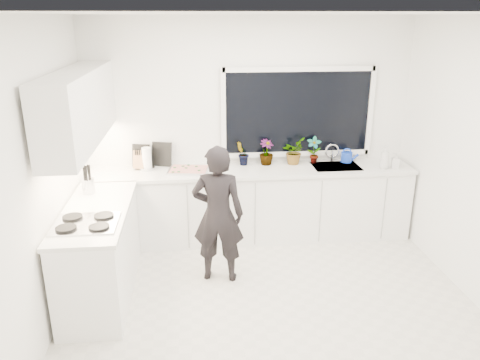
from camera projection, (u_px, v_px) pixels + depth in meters
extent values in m
cube|color=beige|center=(270.00, 302.00, 4.65)|extent=(4.00, 3.50, 0.02)
cube|color=white|center=(249.00, 129.00, 5.86)|extent=(4.00, 0.02, 2.70)
cube|color=white|center=(42.00, 180.00, 4.01)|extent=(0.02, 3.50, 2.70)
cube|color=white|center=(277.00, 12.00, 3.75)|extent=(4.00, 3.50, 0.02)
cube|color=black|center=(298.00, 112.00, 5.81)|extent=(1.80, 0.02, 1.00)
cube|color=white|center=(252.00, 205.00, 5.87)|extent=(3.92, 0.58, 0.88)
cube|color=white|center=(100.00, 253.00, 4.67)|extent=(0.58, 1.60, 0.88)
cube|color=silver|center=(252.00, 171.00, 5.70)|extent=(3.94, 0.62, 0.04)
cube|color=silver|center=(96.00, 211.00, 4.52)|extent=(0.62, 1.60, 0.04)
cube|color=white|center=(80.00, 107.00, 4.52)|extent=(0.34, 2.10, 0.70)
cube|color=silver|center=(336.00, 170.00, 5.82)|extent=(0.58, 0.42, 0.14)
cylinder|color=silver|center=(332.00, 153.00, 5.96)|extent=(0.03, 0.03, 0.22)
cube|color=black|center=(86.00, 223.00, 4.18)|extent=(0.56, 0.48, 0.03)
imported|color=black|center=(218.00, 215.00, 4.84)|extent=(0.59, 0.44, 1.48)
cube|color=silver|center=(189.00, 170.00, 5.60)|extent=(0.52, 0.42, 0.03)
cube|color=red|center=(189.00, 169.00, 5.59)|extent=(0.48, 0.37, 0.01)
cylinder|color=#1439BC|center=(346.00, 157.00, 5.95)|extent=(0.18, 0.18, 0.13)
cylinder|color=white|center=(147.00, 159.00, 5.63)|extent=(0.13, 0.13, 0.26)
cube|color=#9C6748|center=(140.00, 160.00, 5.67)|extent=(0.15, 0.13, 0.22)
cylinder|color=#AEAEB2|center=(88.00, 186.00, 4.89)|extent=(0.15, 0.15, 0.16)
cube|color=black|center=(141.00, 155.00, 5.76)|extent=(0.22, 0.07, 0.28)
cube|color=black|center=(162.00, 154.00, 5.78)|extent=(0.24, 0.10, 0.30)
imported|color=#26662D|center=(243.00, 154.00, 5.80)|extent=(0.21, 0.20, 0.30)
imported|color=#26662D|center=(266.00, 152.00, 5.82)|extent=(0.24, 0.24, 0.32)
imported|color=#26662D|center=(293.00, 151.00, 5.85)|extent=(0.35, 0.37, 0.32)
imported|color=#26662D|center=(314.00, 150.00, 5.88)|extent=(0.21, 0.17, 0.34)
imported|color=#D8BF66|center=(385.00, 157.00, 5.67)|extent=(0.14, 0.14, 0.28)
imported|color=#D8BF66|center=(396.00, 161.00, 5.70)|extent=(0.11, 0.11, 0.19)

